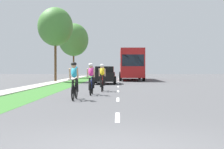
{
  "coord_description": "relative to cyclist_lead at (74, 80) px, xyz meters",
  "views": [
    {
      "loc": [
        0.02,
        -5.1,
        1.29
      ],
      "look_at": [
        -0.44,
        18.61,
        0.9
      ],
      "focal_mm": 52.56,
      "sensor_mm": 36.0,
      "label": 1
    }
  ],
  "objects": [
    {
      "name": "ground_plane",
      "position": [
        1.82,
        11.4,
        -0.81
      ],
      "size": [
        120.0,
        120.0,
        0.0
      ],
      "primitive_type": "plane",
      "color": "#4C4C4F"
    },
    {
      "name": "grass_verge",
      "position": [
        -2.59,
        11.4,
        -0.81
      ],
      "size": [
        2.15,
        70.0,
        0.01
      ],
      "primitive_type": "cube",
      "color": "#38722D",
      "rests_on": "ground_plane"
    },
    {
      "name": "sidewalk_concrete",
      "position": [
        -4.31,
        11.4,
        -0.81
      ],
      "size": [
        1.29,
        70.0,
        0.1
      ],
      "primitive_type": "cube",
      "color": "#B2ADA3",
      "rests_on": "ground_plane"
    },
    {
      "name": "lane_markings_center",
      "position": [
        1.82,
        15.4,
        -0.81
      ],
      "size": [
        0.12,
        52.71,
        0.01
      ],
      "color": "white",
      "rests_on": "ground_plane"
    },
    {
      "name": "cyclist_lead",
      "position": [
        0.0,
        0.0,
        0.0
      ],
      "size": [
        0.42,
        1.72,
        1.58
      ],
      "color": "black",
      "rests_on": "ground_plane"
    },
    {
      "name": "cyclist_trailing",
      "position": [
        0.49,
        2.65,
        0.0
      ],
      "size": [
        0.42,
        1.72,
        1.58
      ],
      "color": "black",
      "rests_on": "ground_plane"
    },
    {
      "name": "cyclist_distant",
      "position": [
        0.91,
        5.3,
        0.0
      ],
      "size": [
        0.42,
        1.72,
        1.58
      ],
      "color": "black",
      "rests_on": "ground_plane"
    },
    {
      "name": "sedan_black",
      "position": [
        0.64,
        14.91,
        -0.04
      ],
      "size": [
        1.98,
        4.3,
        1.52
      ],
      "color": "black",
      "rests_on": "ground_plane"
    },
    {
      "name": "bus_red",
      "position": [
        3.32,
        25.38,
        1.17
      ],
      "size": [
        2.78,
        11.6,
        3.48
      ],
      "color": "red",
      "rests_on": "ground_plane"
    },
    {
      "name": "street_tree_near",
      "position": [
        -4.62,
        19.78,
        4.81
      ],
      "size": [
        3.59,
        3.59,
        7.61
      ],
      "color": "brown",
      "rests_on": "ground_plane"
    },
    {
      "name": "street_tree_far",
      "position": [
        -4.73,
        34.18,
        4.77
      ],
      "size": [
        4.35,
        4.35,
        7.99
      ],
      "color": "brown",
      "rests_on": "ground_plane"
    }
  ]
}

